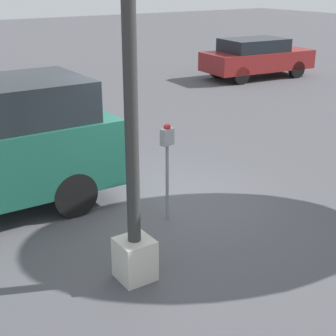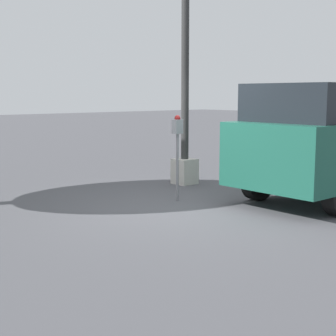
{
  "view_description": "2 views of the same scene",
  "coord_description": "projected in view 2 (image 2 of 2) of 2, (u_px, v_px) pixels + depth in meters",
  "views": [
    {
      "loc": [
        4.43,
        6.69,
        3.65
      ],
      "look_at": [
        0.3,
        0.49,
        0.85
      ],
      "focal_mm": 55.0,
      "sensor_mm": 36.0,
      "label": 1
    },
    {
      "loc": [
        -5.89,
        -6.46,
        1.95
      ],
      "look_at": [
        -0.27,
        0.08,
        0.7
      ],
      "focal_mm": 55.0,
      "sensor_mm": 36.0,
      "label": 2
    }
  ],
  "objects": [
    {
      "name": "ground_plane",
      "position": [
        182.0,
        207.0,
        8.93
      ],
      "size": [
        80.0,
        80.0,
        0.0
      ],
      "primitive_type": "plane",
      "color": "#4C4C51"
    },
    {
      "name": "lamp_post",
      "position": [
        185.0,
        85.0,
        10.95
      ],
      "size": [
        0.44,
        0.44,
        6.29
      ],
      "color": "beige",
      "rests_on": "ground"
    },
    {
      "name": "parking_meter_near",
      "position": [
        177.0,
        138.0,
        9.34
      ],
      "size": [
        0.21,
        0.14,
        1.57
      ],
      "rotation": [
        0.0,
        0.0,
        0.15
      ],
      "color": "gray",
      "rests_on": "ground"
    }
  ]
}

